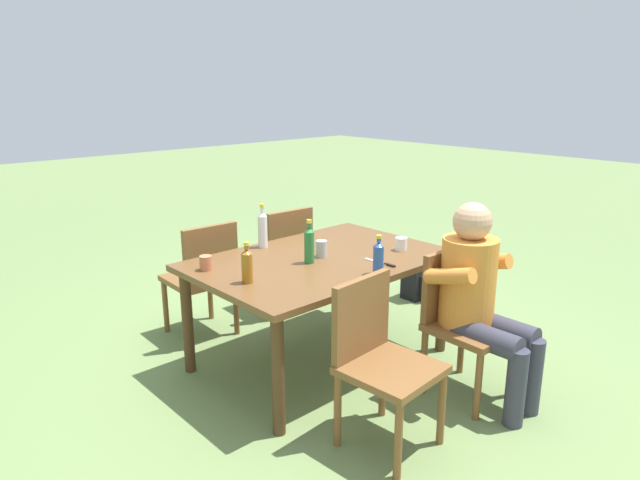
{
  "coord_description": "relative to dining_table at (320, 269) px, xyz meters",
  "views": [
    {
      "loc": [
        -2.35,
        -2.56,
        1.82
      ],
      "look_at": [
        0.0,
        0.0,
        0.85
      ],
      "focal_mm": 31.62,
      "sensor_mm": 36.0,
      "label": 1
    }
  ],
  "objects": [
    {
      "name": "ground_plane",
      "position": [
        0.0,
        0.0,
        -0.65
      ],
      "size": [
        24.0,
        24.0,
        0.0
      ],
      "primitive_type": "plane",
      "color": "#6B844C"
    },
    {
      "name": "dining_table",
      "position": [
        0.0,
        0.0,
        0.0
      ],
      "size": [
        1.61,
        1.09,
        0.73
      ],
      "color": "brown",
      "rests_on": "ground_plane"
    },
    {
      "name": "chair_near_right",
      "position": [
        0.37,
        -0.84,
        -0.16
      ],
      "size": [
        0.45,
        0.45,
        0.87
      ],
      "color": "brown",
      "rests_on": "ground_plane"
    },
    {
      "name": "chair_far_right",
      "position": [
        0.36,
        0.84,
        -0.16
      ],
      "size": [
        0.46,
        0.46,
        0.87
      ],
      "color": "brown",
      "rests_on": "ground_plane"
    },
    {
      "name": "chair_near_left",
      "position": [
        -0.37,
        -0.84,
        -0.16
      ],
      "size": [
        0.47,
        0.47,
        0.87
      ],
      "color": "brown",
      "rests_on": "ground_plane"
    },
    {
      "name": "chair_far_left",
      "position": [
        -0.37,
        0.84,
        -0.16
      ],
      "size": [
        0.46,
        0.46,
        0.87
      ],
      "color": "brown",
      "rests_on": "ground_plane"
    },
    {
      "name": "person_in_white_shirt",
      "position": [
        0.36,
        -0.95,
        0.01
      ],
      "size": [
        0.47,
        0.61,
        1.18
      ],
      "color": "orange",
      "rests_on": "ground_plane"
    },
    {
      "name": "bottle_blue",
      "position": [
        0.04,
        -0.46,
        0.18
      ],
      "size": [
        0.06,
        0.06,
        0.24
      ],
      "color": "#2D56A3",
      "rests_on": "dining_table"
    },
    {
      "name": "bottle_amber",
      "position": [
        -0.62,
        -0.07,
        0.18
      ],
      "size": [
        0.06,
        0.06,
        0.24
      ],
      "color": "#996019",
      "rests_on": "dining_table"
    },
    {
      "name": "bottle_green",
      "position": [
        -0.12,
        -0.03,
        0.2
      ],
      "size": [
        0.06,
        0.06,
        0.28
      ],
      "color": "#287A38",
      "rests_on": "dining_table"
    },
    {
      "name": "bottle_clear",
      "position": [
        -0.12,
        0.45,
        0.21
      ],
      "size": [
        0.06,
        0.06,
        0.3
      ],
      "color": "white",
      "rests_on": "dining_table"
    },
    {
      "name": "cup_steel",
      "position": [
        0.02,
        0.01,
        0.13
      ],
      "size": [
        0.07,
        0.07,
        0.11
      ],
      "primitive_type": "cylinder",
      "color": "#B2B7BC",
      "rests_on": "dining_table"
    },
    {
      "name": "cup_terracotta",
      "position": [
        -0.67,
        0.29,
        0.12
      ],
      "size": [
        0.08,
        0.08,
        0.09
      ],
      "primitive_type": "cylinder",
      "color": "#BC6B47",
      "rests_on": "dining_table"
    },
    {
      "name": "cup_white",
      "position": [
        0.52,
        -0.25,
        0.12
      ],
      "size": [
        0.08,
        0.08,
        0.09
      ],
      "primitive_type": "cylinder",
      "color": "white",
      "rests_on": "dining_table"
    },
    {
      "name": "table_knife",
      "position": [
        0.2,
        -0.35,
        0.08
      ],
      "size": [
        0.03,
        0.24,
        0.01
      ],
      "color": "silver",
      "rests_on": "dining_table"
    },
    {
      "name": "backpack_by_near_side",
      "position": [
        1.44,
        0.27,
        -0.44
      ],
      "size": [
        0.3,
        0.23,
        0.43
      ],
      "color": "black",
      "rests_on": "ground_plane"
    }
  ]
}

